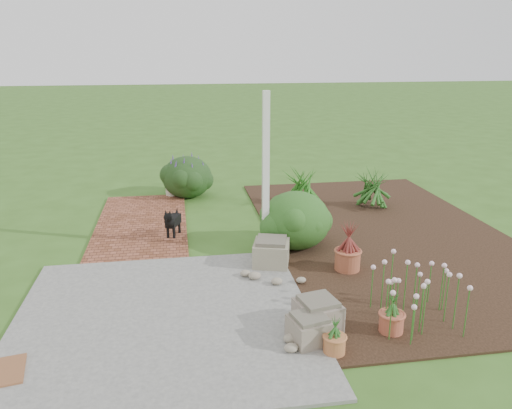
{
  "coord_description": "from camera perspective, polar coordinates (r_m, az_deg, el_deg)",
  "views": [
    {
      "loc": [
        -1.01,
        -7.08,
        3.07
      ],
      "look_at": [
        0.2,
        0.4,
        0.7
      ],
      "focal_mm": 35.0,
      "sensor_mm": 36.0,
      "label": 1
    }
  ],
  "objects": [
    {
      "name": "terracotta_pot_small_left",
      "position": [
        5.94,
        15.22,
        -12.86
      ],
      "size": [
        0.33,
        0.33,
        0.22
      ],
      "primitive_type": "cylinder",
      "rotation": [
        0.0,
        0.0,
        0.26
      ],
      "color": "#B0543B",
      "rests_on": "garden_bed"
    },
    {
      "name": "concrete_patio",
      "position": [
        6.15,
        -10.45,
        -12.7
      ],
      "size": [
        3.5,
        3.5,
        0.04
      ],
      "primitive_type": "cube",
      "color": "#61615F",
      "rests_on": "ground"
    },
    {
      "name": "veranda_post",
      "position": [
        7.52,
        1.12,
        3.36
      ],
      "size": [
        0.1,
        0.1,
        2.5
      ],
      "primitive_type": "cube",
      "color": "white",
      "rests_on": "ground"
    },
    {
      "name": "stone_trough_far",
      "position": [
        7.34,
        1.76,
        -5.58
      ],
      "size": [
        0.62,
        0.62,
        0.34
      ],
      "primitive_type": "cube",
      "rotation": [
        0.0,
        0.0,
        -0.27
      ],
      "color": "#79725C",
      "rests_on": "concrete_patio"
    },
    {
      "name": "black_dog",
      "position": [
        8.48,
        -9.55,
        -1.82
      ],
      "size": [
        0.29,
        0.52,
        0.47
      ],
      "rotation": [
        0.0,
        0.0,
        -0.36
      ],
      "color": "black",
      "rests_on": "brick_path"
    },
    {
      "name": "terracotta_pot_bronze",
      "position": [
        7.32,
        10.42,
        -6.23
      ],
      "size": [
        0.45,
        0.45,
        0.29
      ],
      "primitive_type": "cylinder",
      "rotation": [
        0.0,
        0.0,
        -0.28
      ],
      "color": "#9D5035",
      "rests_on": "garden_bed"
    },
    {
      "name": "evergreen_shrub",
      "position": [
        7.94,
        4.59,
        -1.63
      ],
      "size": [
        1.35,
        1.35,
        0.93
      ],
      "primitive_type": "ellipsoid",
      "rotation": [
        0.0,
        0.0,
        -0.28
      ],
      "color": "#133B0F",
      "rests_on": "garden_bed"
    },
    {
      "name": "pink_flower_patch",
      "position": [
        6.13,
        17.81,
        -9.56
      ],
      "size": [
        1.2,
        1.2,
        0.7
      ],
      "primitive_type": null,
      "rotation": [
        0.0,
        0.0,
        0.11
      ],
      "color": "#113D0F",
      "rests_on": "garden_bed"
    },
    {
      "name": "ground",
      "position": [
        7.78,
        -0.99,
        -5.87
      ],
      "size": [
        80.0,
        80.0,
        0.0
      ],
      "primitive_type": "plane",
      "color": "#34591C",
      "rests_on": "ground"
    },
    {
      "name": "garden_bed",
      "position": [
        8.9,
        14.71,
        -3.32
      ],
      "size": [
        4.0,
        7.0,
        0.03
      ],
      "primitive_type": "cube",
      "color": "black",
      "rests_on": "ground"
    },
    {
      "name": "agapanthus_clump_front",
      "position": [
        10.11,
        5.2,
        2.48
      ],
      "size": [
        1.25,
        1.25,
        0.91
      ],
      "primitive_type": null,
      "rotation": [
        0.0,
        0.0,
        0.26
      ],
      "color": "#143F10",
      "rests_on": "garden_bed"
    },
    {
      "name": "terracotta_pot_small_right",
      "position": [
        5.46,
        8.95,
        -15.49
      ],
      "size": [
        0.25,
        0.25,
        0.2
      ],
      "primitive_type": "cylinder",
      "rotation": [
        0.0,
        0.0,
        -0.08
      ],
      "color": "#B0693B",
      "rests_on": "garden_bed"
    },
    {
      "name": "stone_trough_mid",
      "position": [
        5.82,
        7.06,
        -12.41
      ],
      "size": [
        0.54,
        0.54,
        0.3
      ],
      "primitive_type": "cube",
      "rotation": [
        0.0,
        0.0,
        0.21
      ],
      "color": "gray",
      "rests_on": "concrete_patio"
    },
    {
      "name": "brick_path",
      "position": [
        9.37,
        -12.91,
        -2.09
      ],
      "size": [
        1.6,
        3.5,
        0.04
      ],
      "primitive_type": "cube",
      "color": "brown",
      "rests_on": "ground"
    },
    {
      "name": "agapanthus_clump_back",
      "position": [
        10.19,
        13.17,
        2.23
      ],
      "size": [
        1.18,
        1.18,
        0.92
      ],
      "primitive_type": null,
      "rotation": [
        0.0,
        0.0,
        0.17
      ],
      "color": "#123F19",
      "rests_on": "garden_bed"
    },
    {
      "name": "cream_ceramic_urn",
      "position": [
        10.94,
        -9.58,
        2.06
      ],
      "size": [
        0.29,
        0.29,
        0.37
      ],
      "primitive_type": "cylinder",
      "rotation": [
        0.0,
        0.0,
        -0.02
      ],
      "color": "beige",
      "rests_on": "brick_path"
    },
    {
      "name": "purple_flowering_bush",
      "position": [
        10.85,
        -7.89,
        3.24
      ],
      "size": [
        1.08,
        1.08,
        0.91
      ],
      "primitive_type": "ellipsoid",
      "rotation": [
        0.0,
        0.0,
        0.01
      ],
      "color": "black",
      "rests_on": "ground"
    },
    {
      "name": "stone_trough_near",
      "position": [
        5.58,
        6.1,
        -14.05
      ],
      "size": [
        0.48,
        0.48,
        0.26
      ],
      "primitive_type": "cube",
      "rotation": [
        0.0,
        0.0,
        0.24
      ],
      "color": "#776B58",
      "rests_on": "concrete_patio"
    }
  ]
}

